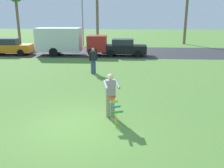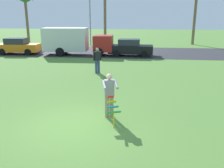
% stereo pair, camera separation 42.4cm
% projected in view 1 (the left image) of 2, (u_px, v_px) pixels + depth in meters
% --- Properties ---
extents(ground_plane, '(120.00, 120.00, 0.00)m').
position_uv_depth(ground_plane, '(75.00, 127.00, 8.75)').
color(ground_plane, '#568438').
extents(road_strip, '(120.00, 8.00, 0.01)m').
position_uv_depth(road_strip, '(111.00, 52.00, 26.18)').
color(road_strip, '#2D2D33').
rests_on(road_strip, ground).
extents(person_kite_flyer, '(0.67, 0.74, 1.73)m').
position_uv_depth(person_kite_flyer, '(110.00, 94.00, 9.34)').
color(person_kite_flyer, gray).
rests_on(person_kite_flyer, ground).
extents(kite_held, '(0.54, 0.71, 1.04)m').
position_uv_depth(kite_held, '(115.00, 108.00, 8.69)').
color(kite_held, red).
rests_on(kite_held, ground).
extents(parked_car_orange, '(4.26, 1.96, 1.60)m').
position_uv_depth(parked_car_orange, '(10.00, 47.00, 24.26)').
color(parked_car_orange, orange).
rests_on(parked_car_orange, ground).
extents(parked_truck_red_cab, '(6.74, 2.21, 2.62)m').
position_uv_depth(parked_truck_red_cab, '(68.00, 41.00, 23.73)').
color(parked_truck_red_cab, '#B2231E').
rests_on(parked_truck_red_cab, ground).
extents(parked_car_black, '(4.24, 1.91, 1.60)m').
position_uv_depth(parked_car_black, '(124.00, 48.00, 23.58)').
color(parked_car_black, black).
rests_on(parked_car_black, ground).
extents(streetlight_pole, '(0.24, 1.65, 7.00)m').
position_uv_depth(streetlight_pole, '(83.00, 13.00, 30.09)').
color(streetlight_pole, '#9E9EA3').
rests_on(streetlight_pole, ground).
extents(person_walker_near, '(0.51, 0.37, 1.73)m').
position_uv_depth(person_walker_near, '(93.00, 60.00, 16.44)').
color(person_walker_near, '#384772').
rests_on(person_walker_near, ground).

